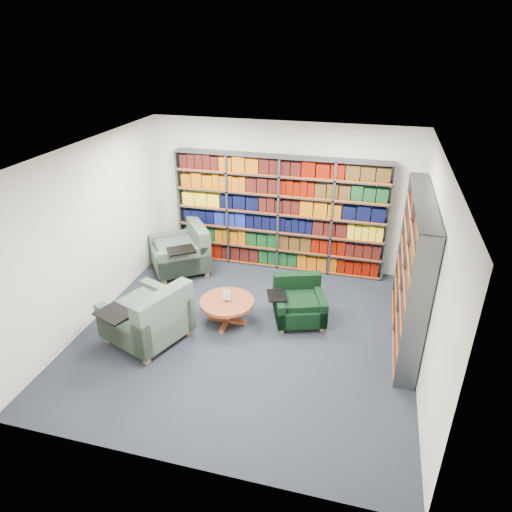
% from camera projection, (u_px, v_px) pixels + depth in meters
% --- Properties ---
extents(room_shell, '(5.02, 5.02, 2.82)m').
position_uv_depth(room_shell, '(245.00, 252.00, 6.48)').
color(room_shell, black).
rests_on(room_shell, ground).
extents(bookshelf_back, '(4.00, 0.28, 2.20)m').
position_uv_depth(bookshelf_back, '(279.00, 214.00, 8.64)').
color(bookshelf_back, '#47494F').
rests_on(bookshelf_back, ground).
extents(bookshelf_right, '(0.28, 2.50, 2.20)m').
position_uv_depth(bookshelf_right, '(412.00, 271.00, 6.60)').
color(bookshelf_right, '#47494F').
rests_on(bookshelf_right, ground).
extents(chair_teal_left, '(1.39, 1.41, 0.91)m').
position_uv_depth(chair_teal_left, '(185.00, 253.00, 8.81)').
color(chair_teal_left, '#072D3D').
rests_on(chair_teal_left, ground).
extents(chair_green_right, '(1.02, 0.98, 0.70)m').
position_uv_depth(chair_green_right, '(298.00, 303.00, 7.35)').
color(chair_green_right, black).
rests_on(chair_green_right, ground).
extents(chair_teal_front, '(1.33, 1.38, 0.94)m').
position_uv_depth(chair_teal_front, '(151.00, 320.00, 6.77)').
color(chair_teal_front, '#072D3D').
rests_on(chair_teal_front, ground).
extents(coffee_table, '(0.86, 0.86, 0.61)m').
position_uv_depth(coffee_table, '(227.00, 305.00, 7.22)').
color(coffee_table, '#9A4E31').
rests_on(coffee_table, ground).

